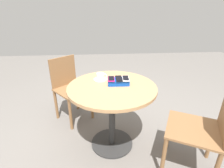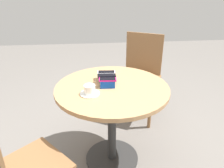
% 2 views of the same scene
% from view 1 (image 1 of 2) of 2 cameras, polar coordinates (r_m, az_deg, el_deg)
% --- Properties ---
extents(ground_plane, '(8.00, 8.00, 0.00)m').
position_cam_1_polar(ground_plane, '(2.08, 0.00, -18.76)').
color(ground_plane, slate).
extents(round_table, '(0.86, 0.86, 0.71)m').
position_cam_1_polar(round_table, '(1.75, 0.00, -5.11)').
color(round_table, '#2D2D2D').
rests_on(round_table, ground_plane).
extents(phone_box, '(0.21, 0.12, 0.06)m').
position_cam_1_polar(phone_box, '(1.70, 2.16, 0.76)').
color(phone_box, '#0F42AD').
rests_on(phone_box, round_table).
extents(phone_white, '(0.07, 0.14, 0.01)m').
position_cam_1_polar(phone_white, '(1.70, 4.47, 1.87)').
color(phone_white, silver).
rests_on(phone_white, phone_box).
extents(phone_black, '(0.06, 0.14, 0.01)m').
position_cam_1_polar(phone_black, '(1.69, 2.25, 1.83)').
color(phone_black, black).
rests_on(phone_black, phone_box).
extents(phone_magenta, '(0.07, 0.13, 0.01)m').
position_cam_1_polar(phone_magenta, '(1.69, -0.26, 1.74)').
color(phone_magenta, '#D11975').
rests_on(phone_magenta, phone_box).
extents(saucer, '(0.14, 0.14, 0.01)m').
position_cam_1_polar(saucer, '(1.83, -3.78, 1.58)').
color(saucer, white).
rests_on(saucer, round_table).
extents(coffee_cup, '(0.11, 0.08, 0.06)m').
position_cam_1_polar(coffee_cup, '(1.82, -3.73, 2.62)').
color(coffee_cup, white).
rests_on(coffee_cup, saucer).
extents(chair_near_window, '(0.54, 0.54, 0.83)m').
position_cam_1_polar(chair_near_window, '(2.35, -13.58, -1.30)').
color(chair_near_window, brown).
rests_on(chair_near_window, ground_plane).
extents(chair_far_side, '(0.59, 0.59, 0.92)m').
position_cam_1_polar(chair_far_side, '(1.71, 27.84, -12.48)').
color(chair_far_side, brown).
rests_on(chair_far_side, ground_plane).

